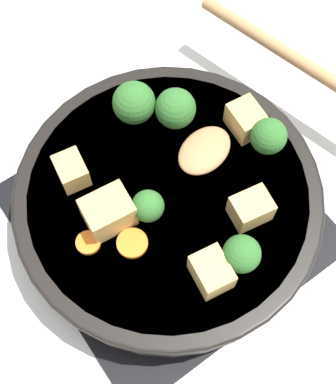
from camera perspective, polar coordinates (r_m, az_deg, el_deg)
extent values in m
plane|color=silver|center=(0.63, 0.00, -2.81)|extent=(2.40, 2.40, 0.00)
cube|color=black|center=(0.63, 0.00, -2.67)|extent=(0.31, 0.31, 0.01)
torus|color=black|center=(0.62, 0.00, -2.11)|extent=(0.24, 0.24, 0.01)
cube|color=black|center=(0.62, 0.00, -2.11)|extent=(0.01, 0.23, 0.01)
cube|color=black|center=(0.62, 0.00, -2.11)|extent=(0.23, 0.01, 0.01)
cylinder|color=black|center=(0.59, 0.00, -0.98)|extent=(0.33, 0.33, 0.05)
cylinder|color=brown|center=(0.58, 0.00, -0.82)|extent=(0.30, 0.30, 0.04)
torus|color=black|center=(0.57, 0.00, -0.17)|extent=(0.33, 0.33, 0.01)
ellipsoid|color=#A87A4C|center=(0.58, 3.91, 4.46)|extent=(0.06, 0.08, 0.01)
cylinder|color=#A87A4C|center=(0.67, 13.09, 13.88)|extent=(0.26, 0.08, 0.02)
cube|color=tan|center=(0.55, 8.82, -1.76)|extent=(0.04, 0.04, 0.03)
cube|color=tan|center=(0.60, 8.29, 7.65)|extent=(0.04, 0.04, 0.03)
cube|color=tan|center=(0.52, 4.66, -8.51)|extent=(0.04, 0.04, 0.03)
cube|color=tan|center=(0.54, -6.39, -2.17)|extent=(0.04, 0.05, 0.04)
cube|color=tan|center=(0.57, -10.25, 2.25)|extent=(0.04, 0.03, 0.03)
cylinder|color=#709956|center=(0.54, 7.59, -7.23)|extent=(0.01, 0.01, 0.01)
sphere|color=#2D6628|center=(0.52, 7.86, -6.56)|extent=(0.04, 0.04, 0.04)
cylinder|color=#709956|center=(0.61, -3.52, 8.23)|extent=(0.01, 0.01, 0.01)
sphere|color=#2D6628|center=(0.59, -3.65, 9.48)|extent=(0.05, 0.05, 0.05)
cylinder|color=#709956|center=(0.59, 10.34, 4.85)|extent=(0.01, 0.01, 0.01)
sphere|color=#2D6628|center=(0.58, 10.68, 5.87)|extent=(0.04, 0.04, 0.04)
cylinder|color=#709956|center=(0.55, -2.09, -2.26)|extent=(0.01, 0.01, 0.01)
sphere|color=#2D6628|center=(0.53, -2.16, -1.50)|extent=(0.03, 0.03, 0.03)
cylinder|color=#709956|center=(0.60, 0.77, 7.71)|extent=(0.01, 0.01, 0.01)
sphere|color=#2D6628|center=(0.58, 0.80, 8.91)|extent=(0.04, 0.04, 0.04)
cylinder|color=orange|center=(0.55, -8.47, -5.43)|extent=(0.03, 0.03, 0.01)
cylinder|color=orange|center=(0.54, -3.84, -5.48)|extent=(0.03, 0.03, 0.01)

